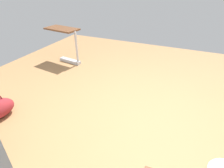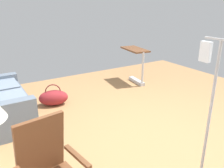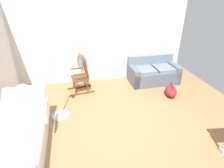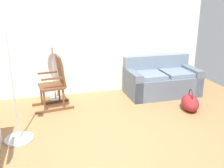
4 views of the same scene
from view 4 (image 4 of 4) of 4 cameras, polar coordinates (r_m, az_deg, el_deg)
ground_plane at (r=3.77m, az=1.17°, el=-14.77°), size 6.76×6.76×0.00m
back_wall at (r=5.76m, az=-6.11°, el=11.02°), size 5.61×0.10×2.70m
couch at (r=5.91m, az=11.01°, el=0.62°), size 1.61×0.86×0.85m
rocking_chair at (r=5.15m, az=-12.65°, el=0.19°), size 0.82×0.58×1.05m
floor_lamp at (r=5.38m, az=-13.40°, el=8.86°), size 0.34×0.34×1.48m
duffel_bag at (r=5.22m, az=17.08°, el=-4.01°), size 0.48×0.63×0.43m
iv_pole at (r=4.16m, az=-20.28°, el=-8.66°), size 0.44×0.44×1.69m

